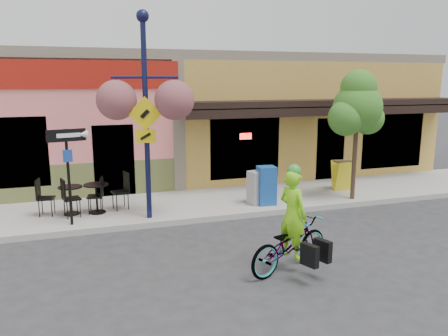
# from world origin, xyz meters

# --- Properties ---
(ground) EXTENTS (90.00, 90.00, 0.00)m
(ground) POSITION_xyz_m (0.00, 0.00, 0.00)
(ground) COLOR #2D2D30
(ground) RESTS_ON ground
(sidewalk) EXTENTS (24.00, 3.00, 0.15)m
(sidewalk) POSITION_xyz_m (0.00, 2.00, 0.07)
(sidewalk) COLOR #9E9B93
(sidewalk) RESTS_ON ground
(curb) EXTENTS (24.00, 0.12, 0.15)m
(curb) POSITION_xyz_m (0.00, 0.55, 0.07)
(curb) COLOR #A8A59E
(curb) RESTS_ON ground
(building) EXTENTS (18.20, 8.20, 4.50)m
(building) POSITION_xyz_m (0.00, 7.50, 2.25)
(building) COLOR #EE7775
(building) RESTS_ON ground
(bicycle) EXTENTS (2.08, 1.33, 1.03)m
(bicycle) POSITION_xyz_m (-0.22, -2.72, 0.52)
(bicycle) COLOR #9C0E10
(bicycle) RESTS_ON ground
(cyclist_rider) EXTENTS (0.60, 0.73, 1.71)m
(cyclist_rider) POSITION_xyz_m (-0.17, -2.72, 0.86)
(cyclist_rider) COLOR #81E317
(cyclist_rider) RESTS_ON ground
(lamp_post) EXTENTS (1.74, 1.11, 5.08)m
(lamp_post) POSITION_xyz_m (-2.35, 0.91, 2.69)
(lamp_post) COLOR #121539
(lamp_post) RESTS_ON sidewalk
(one_way_sign) EXTENTS (0.91, 0.39, 2.33)m
(one_way_sign) POSITION_xyz_m (-4.23, 0.94, 1.32)
(one_way_sign) COLOR black
(one_way_sign) RESTS_ON sidewalk
(cafe_set_left) EXTENTS (1.74, 1.07, 0.98)m
(cafe_set_left) POSITION_xyz_m (-4.24, 1.80, 0.64)
(cafe_set_left) COLOR black
(cafe_set_left) RESTS_ON sidewalk
(cafe_set_right) EXTENTS (1.85, 1.23, 1.02)m
(cafe_set_right) POSITION_xyz_m (-3.60, 1.74, 0.66)
(cafe_set_right) COLOR black
(cafe_set_right) RESTS_ON sidewalk
(newspaper_box_blue) EXTENTS (0.52, 0.47, 1.09)m
(newspaper_box_blue) POSITION_xyz_m (0.96, 1.10, 0.69)
(newspaper_box_blue) COLOR #194C9B
(newspaper_box_blue) RESTS_ON sidewalk
(newspaper_box_grey) EXTENTS (0.52, 0.49, 0.94)m
(newspaper_box_grey) POSITION_xyz_m (0.73, 1.22, 0.62)
(newspaper_box_grey) COLOR #9F9F9F
(newspaper_box_grey) RESTS_ON sidewalk
(street_tree) EXTENTS (1.96, 1.96, 3.79)m
(street_tree) POSITION_xyz_m (3.63, 0.86, 2.05)
(street_tree) COLOR #3D7A26
(street_tree) RESTS_ON sidewalk
(sandwich_board) EXTENTS (0.61, 0.47, 0.94)m
(sandwich_board) POSITION_xyz_m (3.92, 1.71, 0.62)
(sandwich_board) COLOR yellow
(sandwich_board) RESTS_ON sidewalk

